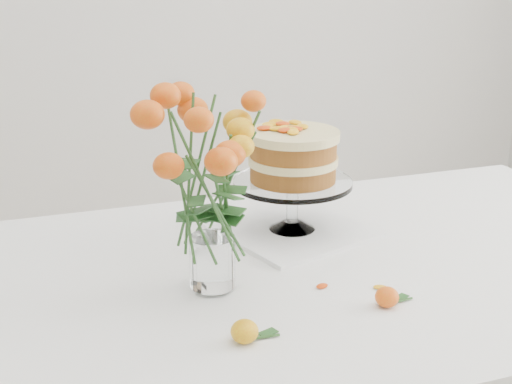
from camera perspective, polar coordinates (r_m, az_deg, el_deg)
table at (r=1.51m, az=7.82°, el=-8.07°), size 1.43×0.93×0.76m
napkin at (r=1.59m, az=2.89°, el=-3.10°), size 0.36×0.36×0.01m
cake_stand at (r=1.54m, az=2.98°, el=2.48°), size 0.26×0.26×0.23m
rose_vase at (r=1.25m, az=-3.68°, el=2.43°), size 0.28×0.28×0.42m
loose_rose_near at (r=1.16m, az=-0.90°, el=-11.10°), size 0.08×0.05×0.04m
loose_rose_far at (r=1.29m, az=10.44°, el=-8.27°), size 0.08×0.04×0.04m
stray_petal_a at (r=1.35m, az=5.30°, el=-7.51°), size 0.03×0.02×0.00m
stray_petal_b at (r=1.36m, az=9.89°, el=-7.52°), size 0.03×0.02×0.00m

